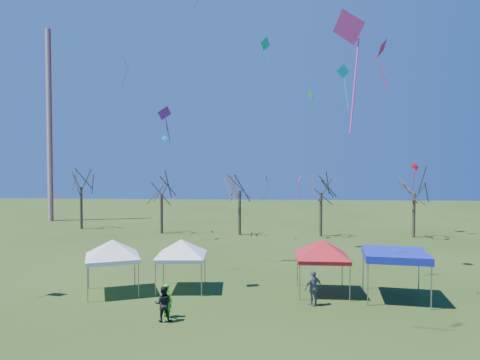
% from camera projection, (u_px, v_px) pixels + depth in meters
% --- Properties ---
extents(ground, '(140.00, 140.00, 0.00)m').
position_uv_depth(ground, '(253.00, 318.00, 20.45)').
color(ground, '#294215').
rests_on(ground, ground).
extents(radio_mast, '(0.70, 0.70, 25.00)m').
position_uv_depth(radio_mast, '(49.00, 125.00, 55.85)').
color(radio_mast, silver).
rests_on(radio_mast, ground).
extents(tree_0, '(3.83, 3.83, 8.44)m').
position_uv_depth(tree_0, '(81.00, 172.00, 48.97)').
color(tree_0, '#3D2D21').
rests_on(tree_0, ground).
extents(tree_1, '(3.42, 3.42, 7.54)m').
position_uv_depth(tree_1, '(161.00, 179.00, 45.57)').
color(tree_1, '#3D2D21').
rests_on(tree_1, ground).
extents(tree_2, '(3.71, 3.71, 8.18)m').
position_uv_depth(tree_2, '(240.00, 175.00, 44.70)').
color(tree_2, '#3D2D21').
rests_on(tree_2, ground).
extents(tree_3, '(3.59, 3.59, 7.91)m').
position_uv_depth(tree_3, '(321.00, 177.00, 43.80)').
color(tree_3, '#3D2D21').
rests_on(tree_3, ground).
extents(tree_4, '(3.58, 3.58, 7.89)m').
position_uv_depth(tree_4, '(414.00, 178.00, 43.11)').
color(tree_4, '#3D2D21').
rests_on(tree_4, ground).
extents(tent_white_west, '(3.72, 3.72, 3.55)m').
position_uv_depth(tent_white_west, '(112.00, 243.00, 24.34)').
color(tent_white_west, gray).
rests_on(tent_white_west, ground).
extents(tent_white_mid, '(3.88, 3.88, 3.43)m').
position_uv_depth(tent_white_mid, '(181.00, 243.00, 25.01)').
color(tent_white_mid, gray).
rests_on(tent_white_mid, ground).
extents(tent_red, '(4.05, 4.05, 3.57)m').
position_uv_depth(tent_red, '(322.00, 243.00, 24.29)').
color(tent_red, gray).
rests_on(tent_red, ground).
extents(tent_blue, '(3.73, 3.73, 2.61)m').
position_uv_depth(tent_blue, '(395.00, 255.00, 23.34)').
color(tent_blue, gray).
rests_on(tent_blue, ground).
extents(person_dark, '(0.86, 0.70, 1.66)m').
position_uv_depth(person_dark, '(163.00, 304.00, 19.98)').
color(person_dark, black).
rests_on(person_dark, ground).
extents(person_grey, '(1.16, 0.97, 1.85)m').
position_uv_depth(person_grey, '(313.00, 288.00, 22.26)').
color(person_grey, slate).
rests_on(person_grey, ground).
extents(person_green, '(0.70, 0.60, 1.63)m').
position_uv_depth(person_green, '(167.00, 300.00, 20.52)').
color(person_green, '#36D121').
rests_on(person_green, ground).
extents(kite_12, '(1.15, 0.99, 3.12)m').
position_uv_depth(kite_12, '(415.00, 167.00, 41.04)').
color(kite_12, red).
rests_on(kite_12, ground).
extents(kite_2, '(0.94, 1.50, 3.50)m').
position_uv_depth(kite_2, '(125.00, 62.00, 44.28)').
color(kite_2, '#0CBAA7').
rests_on(kite_2, ground).
extents(kite_18, '(0.47, 0.90, 2.24)m').
position_uv_depth(kite_18, '(310.00, 95.00, 30.81)').
color(kite_18, green).
rests_on(kite_18, ground).
extents(kite_1, '(1.09, 1.12, 2.12)m').
position_uv_depth(kite_1, '(164.00, 113.00, 24.53)').
color(kite_1, '#6218A9').
rests_on(kite_1, ground).
extents(kite_17, '(0.92, 0.62, 2.81)m').
position_uv_depth(kite_17, '(343.00, 72.00, 26.71)').
color(kite_17, '#0DC2CC').
rests_on(kite_17, ground).
extents(kite_11, '(1.12, 1.23, 2.67)m').
position_uv_depth(kite_11, '(265.00, 44.00, 35.90)').
color(kite_11, '#0CB58E').
rests_on(kite_11, ground).
extents(kite_13, '(1.19, 1.22, 2.51)m').
position_uv_depth(kite_13, '(166.00, 139.00, 40.91)').
color(kite_13, '#0DA0C9').
rests_on(kite_13, ground).
extents(kite_5, '(1.43, 1.42, 4.05)m').
position_uv_depth(kite_5, '(349.00, 28.00, 13.95)').
color(kite_5, '#EF35BD').
rests_on(kite_5, ground).
extents(kite_27, '(0.94, 1.23, 2.70)m').
position_uv_depth(kite_27, '(382.00, 48.00, 22.39)').
color(kite_27, red).
rests_on(kite_27, ground).
extents(kite_19, '(0.59, 0.84, 2.25)m').
position_uv_depth(kite_19, '(299.00, 179.00, 42.16)').
color(kite_19, red).
rests_on(kite_19, ground).
extents(kite_22, '(0.79, 0.82, 2.55)m').
position_uv_depth(kite_22, '(267.00, 180.00, 42.05)').
color(kite_22, '#1D9917').
rests_on(kite_22, ground).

